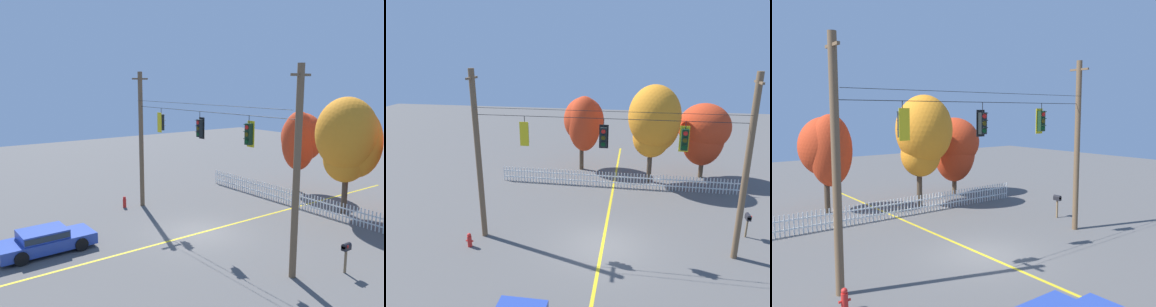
% 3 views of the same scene
% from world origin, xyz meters
% --- Properties ---
extents(ground, '(80.00, 80.00, 0.00)m').
position_xyz_m(ground, '(0.00, 0.00, 0.00)').
color(ground, '#565451').
extents(lane_centerline_stripe, '(0.16, 36.00, 0.01)m').
position_xyz_m(lane_centerline_stripe, '(0.00, 0.00, 0.00)').
color(lane_centerline_stripe, gold).
rests_on(lane_centerline_stripe, ground).
extents(signal_support_span, '(12.96, 1.10, 8.76)m').
position_xyz_m(signal_support_span, '(0.00, -0.00, 4.46)').
color(signal_support_span, brown).
rests_on(signal_support_span, ground).
extents(traffic_signal_westbound_side, '(0.43, 0.38, 1.43)m').
position_xyz_m(traffic_signal_westbound_side, '(-3.84, -0.01, 5.74)').
color(traffic_signal_westbound_side, black).
extents(traffic_signal_northbound_primary, '(0.43, 0.38, 1.44)m').
position_xyz_m(traffic_signal_northbound_primary, '(-0.07, 0.01, 5.71)').
color(traffic_signal_northbound_primary, black).
extents(traffic_signal_northbound_secondary, '(0.43, 0.38, 1.44)m').
position_xyz_m(traffic_signal_northbound_secondary, '(3.56, 0.01, 5.74)').
color(traffic_signal_northbound_secondary, black).
extents(white_picket_fence, '(17.13, 0.06, 1.11)m').
position_xyz_m(white_picket_fence, '(0.32, 7.90, 0.56)').
color(white_picket_fence, silver).
rests_on(white_picket_fence, ground).
extents(autumn_maple_near_fence, '(3.21, 3.30, 6.04)m').
position_xyz_m(autumn_maple_near_fence, '(-2.70, 11.49, 3.96)').
color(autumn_maple_near_fence, '#473828').
rests_on(autumn_maple_near_fence, ground).
extents(autumn_maple_mid, '(3.70, 3.73, 7.25)m').
position_xyz_m(autumn_maple_mid, '(2.72, 9.22, 4.60)').
color(autumn_maple_mid, '#473828').
rests_on(autumn_maple_mid, ground).
extents(parked_car, '(2.05, 4.50, 1.15)m').
position_xyz_m(parked_car, '(-2.38, -7.53, 0.61)').
color(parked_car, '#28429E').
rests_on(parked_car, ground).
extents(fire_hydrant, '(0.38, 0.22, 0.74)m').
position_xyz_m(fire_hydrant, '(-6.63, -1.17, 0.36)').
color(fire_hydrant, red).
rests_on(fire_hydrant, ground).
extents(roadside_mailbox, '(0.25, 0.44, 1.34)m').
position_xyz_m(roadside_mailbox, '(7.42, 2.10, 1.09)').
color(roadside_mailbox, brown).
rests_on(roadside_mailbox, ground).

